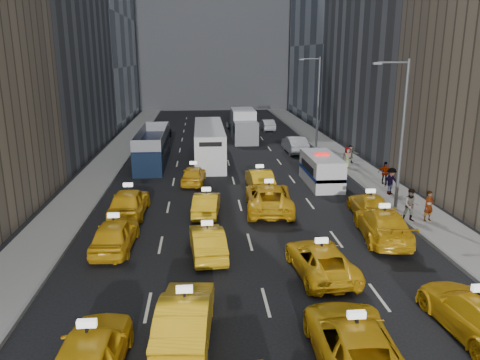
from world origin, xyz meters
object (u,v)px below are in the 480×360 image
at_px(pedestrian_0, 429,206).
at_px(city_bus, 209,143).
at_px(box_truck, 244,126).
at_px(nypd_van, 321,170).
at_px(double_decker, 153,147).

bearing_deg(pedestrian_0, city_bus, 107.86).
xyz_separation_m(city_bus, box_truck, (4.01, 9.71, 0.10)).
height_order(nypd_van, box_truck, box_truck).
bearing_deg(nypd_van, box_truck, 103.53).
height_order(nypd_van, double_decker, double_decker).
distance_m(box_truck, pedestrian_0, 28.31).
relative_size(nypd_van, city_bus, 0.45).
bearing_deg(double_decker, nypd_van, -37.83).
bearing_deg(city_bus, double_decker, -173.58).
bearing_deg(double_decker, city_bus, 6.21).
bearing_deg(pedestrian_0, double_decker, 119.31).
height_order(nypd_van, city_bus, city_bus).
xyz_separation_m(nypd_van, city_bus, (-7.97, 8.96, 0.47)).
relative_size(double_decker, pedestrian_0, 5.88).
xyz_separation_m(double_decker, pedestrian_0, (16.86, -16.35, -0.42)).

